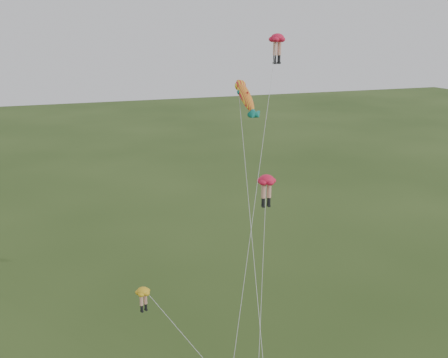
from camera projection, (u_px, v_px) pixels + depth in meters
name	position (u px, v px, depth m)	size (l,w,h in m)	color
legs_kite_red_high	(277.00, 46.00, 39.97)	(10.31, 14.63, 23.15)	red
legs_kite_red_mid	(266.00, 184.00, 38.52)	(4.89, 8.91, 12.68)	red
legs_kite_yellow	(148.00, 298.00, 30.84)	(6.49, 4.89, 8.14)	gold
fish_kite	(245.00, 97.00, 37.13)	(3.40, 12.87, 20.08)	yellow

